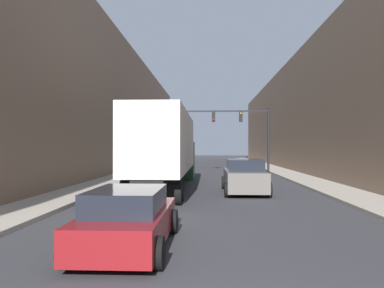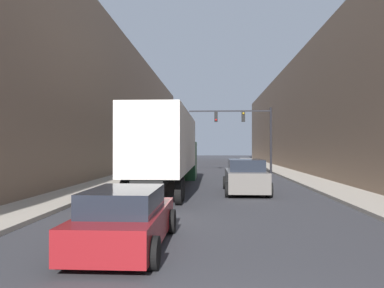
% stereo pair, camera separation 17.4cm
% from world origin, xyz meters
% --- Properties ---
extents(sidewalk_right, '(2.35, 80.00, 0.15)m').
position_xyz_m(sidewalk_right, '(6.54, 30.00, 0.07)').
color(sidewalk_right, '#B2A899').
rests_on(sidewalk_right, ground).
extents(sidewalk_left, '(2.35, 80.00, 0.15)m').
position_xyz_m(sidewalk_left, '(-6.54, 30.00, 0.07)').
color(sidewalk_left, '#B2A899').
rests_on(sidewalk_left, ground).
extents(building_right, '(6.00, 80.00, 10.73)m').
position_xyz_m(building_right, '(10.71, 30.00, 5.37)').
color(building_right, '#846B56').
rests_on(building_right, ground).
extents(building_left, '(6.00, 80.00, 12.33)m').
position_xyz_m(building_left, '(-10.71, 30.00, 6.17)').
color(building_left, '#846B56').
rests_on(building_left, ground).
extents(semi_truck, '(2.49, 14.62, 4.06)m').
position_xyz_m(semi_truck, '(-2.35, 17.24, 2.30)').
color(semi_truck, silver).
rests_on(semi_truck, ground).
extents(sedan_car, '(1.97, 4.31, 1.38)m').
position_xyz_m(sedan_car, '(-1.88, 4.91, 0.66)').
color(sedan_car, maroon).
rests_on(sedan_car, ground).
extents(suv_car, '(2.15, 4.79, 1.70)m').
position_xyz_m(suv_car, '(1.75, 15.38, 0.82)').
color(suv_car, slate).
rests_on(suv_car, ground).
extents(traffic_signal_gantry, '(7.34, 0.35, 5.81)m').
position_xyz_m(traffic_signal_gantry, '(3.35, 29.63, 4.09)').
color(traffic_signal_gantry, black).
rests_on(traffic_signal_gantry, ground).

